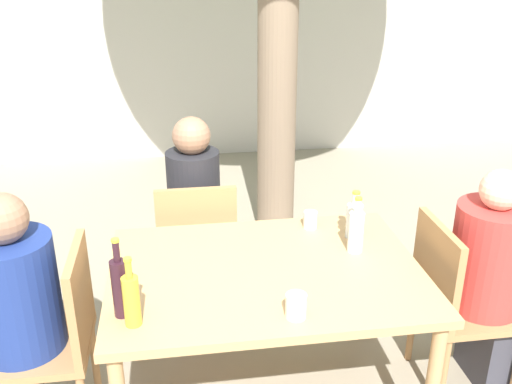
# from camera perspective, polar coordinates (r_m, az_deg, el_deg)

# --- Properties ---
(cafe_building_wall) EXTENTS (10.00, 0.08, 2.80)m
(cafe_building_wall) POSITION_cam_1_polar(r_m,az_deg,el_deg) (6.06, -5.08, 16.55)
(cafe_building_wall) COLOR beige
(cafe_building_wall) RESTS_ON ground_plane
(dining_table_front) EXTENTS (1.40, 1.00, 0.75)m
(dining_table_front) POSITION_cam_1_polar(r_m,az_deg,el_deg) (2.62, 0.97, -9.17)
(dining_table_front) COLOR tan
(dining_table_front) RESTS_ON ground_plane
(patio_chair_0) EXTENTS (0.44, 0.44, 0.90)m
(patio_chair_0) POSITION_cam_1_polar(r_m,az_deg,el_deg) (2.75, -19.16, -13.02)
(patio_chair_0) COLOR #A87A4C
(patio_chair_0) RESTS_ON ground_plane
(patio_chair_1) EXTENTS (0.44, 0.44, 0.90)m
(patio_chair_1) POSITION_cam_1_polar(r_m,az_deg,el_deg) (2.99, 19.17, -9.88)
(patio_chair_1) COLOR #A87A4C
(patio_chair_1) RESTS_ON ground_plane
(patio_chair_2) EXTENTS (0.44, 0.44, 0.90)m
(patio_chair_2) POSITION_cam_1_polar(r_m,az_deg,el_deg) (3.31, -5.92, -5.19)
(patio_chair_2) COLOR #A87A4C
(patio_chair_2) RESTS_ON ground_plane
(person_seated_0) EXTENTS (0.58, 0.36, 1.18)m
(person_seated_0) POSITION_cam_1_polar(r_m,az_deg,el_deg) (2.79, -24.03, -12.69)
(person_seated_0) COLOR #383842
(person_seated_0) RESTS_ON ground_plane
(person_seated_1) EXTENTS (0.58, 0.36, 1.17)m
(person_seated_1) POSITION_cam_1_polar(r_m,az_deg,el_deg) (3.09, 23.13, -9.12)
(person_seated_1) COLOR #383842
(person_seated_1) RESTS_ON ground_plane
(person_seated_2) EXTENTS (0.31, 0.55, 1.22)m
(person_seated_2) POSITION_cam_1_polar(r_m,az_deg,el_deg) (3.51, -6.14, -2.91)
(person_seated_2) COLOR #383842
(person_seated_2) RESTS_ON ground_plane
(water_bottle_0) EXTENTS (0.07, 0.07, 0.28)m
(water_bottle_0) POSITION_cam_1_polar(r_m,az_deg,el_deg) (2.72, 9.98, -3.82)
(water_bottle_0) COLOR silver
(water_bottle_0) RESTS_ON dining_table_front
(oil_cruet_1) EXTENTS (0.06, 0.06, 0.29)m
(oil_cruet_1) POSITION_cam_1_polar(r_m,az_deg,el_deg) (2.23, -12.35, -10.43)
(oil_cruet_1) COLOR gold
(oil_cruet_1) RESTS_ON dining_table_front
(wine_bottle_2) EXTENTS (0.06, 0.06, 0.34)m
(wine_bottle_2) POSITION_cam_1_polar(r_m,az_deg,el_deg) (2.28, -13.44, -9.14)
(wine_bottle_2) COLOR #331923
(wine_bottle_2) RESTS_ON dining_table_front
(water_bottle_3) EXTENTS (0.08, 0.08, 0.25)m
(water_bottle_3) POSITION_cam_1_polar(r_m,az_deg,el_deg) (2.86, 9.81, -2.73)
(water_bottle_3) COLOR silver
(water_bottle_3) RESTS_ON dining_table_front
(drinking_glass_0) EXTENTS (0.07, 0.07, 0.09)m
(drinking_glass_0) POSITION_cam_1_polar(r_m,az_deg,el_deg) (2.94, 5.46, -2.79)
(drinking_glass_0) COLOR silver
(drinking_glass_0) RESTS_ON dining_table_front
(drinking_glass_1) EXTENTS (0.08, 0.08, 0.10)m
(drinking_glass_1) POSITION_cam_1_polar(r_m,az_deg,el_deg) (2.26, 4.03, -11.29)
(drinking_glass_1) COLOR silver
(drinking_glass_1) RESTS_ON dining_table_front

